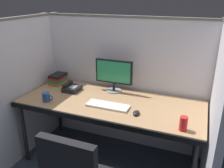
% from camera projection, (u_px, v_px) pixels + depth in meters
% --- Properties ---
extents(cubicle_partition_rear, '(2.21, 0.06, 1.57)m').
position_uv_depth(cubicle_partition_rear, '(124.00, 83.00, 2.81)').
color(cubicle_partition_rear, silver).
rests_on(cubicle_partition_rear, ground).
extents(cubicle_partition_left, '(0.06, 1.41, 1.57)m').
position_uv_depth(cubicle_partition_left, '(26.00, 88.00, 2.68)').
color(cubicle_partition_left, silver).
rests_on(cubicle_partition_left, ground).
extents(cubicle_partition_right, '(0.06, 1.41, 1.57)m').
position_uv_depth(cubicle_partition_right, '(214.00, 120.00, 1.99)').
color(cubicle_partition_right, silver).
rests_on(cubicle_partition_right, ground).
extents(desk, '(1.90, 0.80, 0.74)m').
position_uv_depth(desk, '(110.00, 106.00, 2.45)').
color(desk, '#997551').
rests_on(desk, ground).
extents(monitor_center, '(0.43, 0.17, 0.37)m').
position_uv_depth(monitor_center, '(114.00, 74.00, 2.63)').
color(monitor_center, gray).
rests_on(monitor_center, desk).
extents(keyboard_main, '(0.43, 0.15, 0.02)m').
position_uv_depth(keyboard_main, '(108.00, 106.00, 2.33)').
color(keyboard_main, silver).
rests_on(keyboard_main, desk).
extents(computer_mouse, '(0.06, 0.10, 0.04)m').
position_uv_depth(computer_mouse, '(136.00, 113.00, 2.18)').
color(computer_mouse, black).
rests_on(computer_mouse, desk).
extents(book_stack, '(0.16, 0.22, 0.13)m').
position_uv_depth(book_stack, '(58.00, 79.00, 2.92)').
color(book_stack, olive).
rests_on(book_stack, desk).
extents(desk_phone, '(0.17, 0.19, 0.09)m').
position_uv_depth(desk_phone, '(72.00, 88.00, 2.71)').
color(desk_phone, black).
rests_on(desk_phone, desk).
extents(coffee_mug, '(0.13, 0.08, 0.09)m').
position_uv_depth(coffee_mug, '(46.00, 97.00, 2.44)').
color(coffee_mug, '#264C8C').
rests_on(coffee_mug, desk).
extents(soda_can, '(0.07, 0.07, 0.12)m').
position_uv_depth(soda_can, '(183.00, 124.00, 1.91)').
color(soda_can, red).
rests_on(soda_can, desk).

